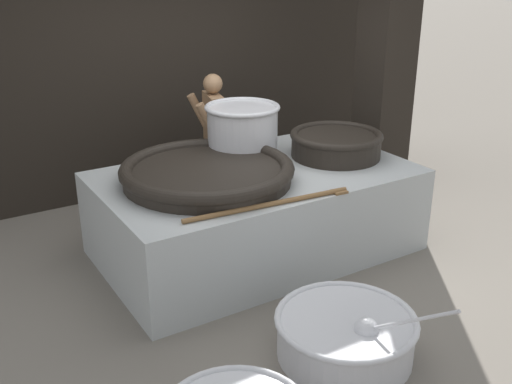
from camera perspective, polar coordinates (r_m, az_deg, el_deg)
The scene contains 10 objects.
ground_plane at distance 5.76m, azimuth -0.00°, elevation -5.52°, with size 60.00×60.00×0.00m, color slate.
back_wall at distance 7.05m, azimuth -9.58°, elevation 16.81°, with size 6.76×0.24×4.13m, color black.
support_pillar at distance 6.79m, azimuth 12.63°, elevation 16.42°, with size 0.48×0.48×4.13m, color black.
hearth_platform at distance 5.59m, azimuth -0.00°, elevation -1.89°, with size 2.83×1.68×0.80m.
giant_wok_near at distance 5.19m, azimuth -4.69°, elevation 1.94°, with size 1.51×1.51×0.18m.
giant_wok_far at distance 5.87m, azimuth 7.64°, elevation 4.63°, with size 0.90×0.90×0.25m.
stock_pot at distance 5.82m, azimuth -1.30°, elevation 6.00°, with size 0.73×0.73×0.51m.
stirring_paddle at distance 4.71m, azimuth 1.90°, elevation -1.07°, with size 1.44×0.20×0.04m.
cook at distance 6.51m, azimuth -4.07°, elevation 5.28°, with size 0.42×0.59×1.48m.
prep_bowl_vegetables at distance 4.34m, azimuth 8.53°, elevation -13.19°, with size 1.00×1.28×0.74m.
Camera 1 is at (-2.69, -4.35, 2.65)m, focal length 42.00 mm.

